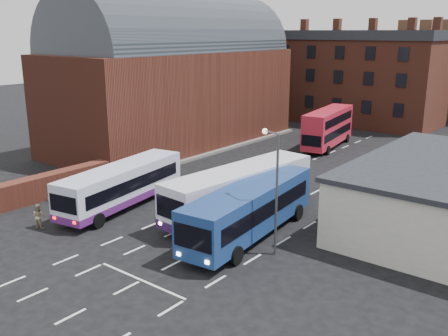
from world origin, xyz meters
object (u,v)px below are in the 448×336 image
Objects in this scene: bus_red_double at (328,128)px; pedestrian_beige at (39,216)px; bus_white_inbound at (240,188)px; street_lamp at (274,181)px; bus_white_outbound at (122,183)px; bus_blue at (250,207)px.

bus_red_double is 32.29m from pedestrian_beige.
bus_red_double is at bearing -72.13° from bus_white_inbound.
bus_white_inbound is 22.90m from bus_red_double.
street_lamp is (9.84, -25.94, 2.05)m from bus_red_double.
bus_red_double is (-4.92, 22.37, 0.19)m from bus_white_inbound.
street_lamp reaches higher than bus_white_outbound.
street_lamp reaches higher than bus_red_double.
bus_white_outbound is 1.08× the size of bus_red_double.
bus_white_inbound is 1.78× the size of street_lamp.
street_lamp is at bearing 149.51° from bus_white_inbound.
bus_white_outbound is at bearing 31.53° from bus_white_inbound.
bus_white_inbound is 1.20× the size of bus_red_double.
pedestrian_beige is (-8.70, -9.67, -1.17)m from bus_white_inbound.
bus_blue is 25.94m from bus_red_double.
bus_white_outbound is 7.06× the size of pedestrian_beige.
bus_red_double reaches higher than bus_white_outbound.
street_lamp is (4.93, -3.57, 2.25)m from bus_white_inbound.
bus_white_outbound is 8.47m from bus_white_inbound.
pedestrian_beige is at bearing 27.03° from bus_blue.
bus_white_outbound is at bearing 75.43° from bus_red_double.
bus_white_inbound is 1.05× the size of bus_blue.
street_lamp reaches higher than bus_white_inbound.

